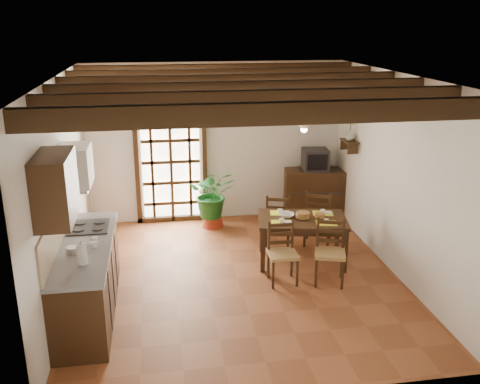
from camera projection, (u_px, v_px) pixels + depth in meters
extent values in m
plane|color=brown|center=(237.00, 278.00, 7.53)|extent=(5.00, 5.00, 0.00)
cube|color=silver|center=(216.00, 143.00, 9.44)|extent=(4.50, 0.02, 2.80)
cube|color=silver|center=(281.00, 265.00, 4.75)|extent=(4.50, 0.02, 2.80)
cube|color=silver|center=(62.00, 192.00, 6.75)|extent=(0.02, 5.00, 2.80)
cube|color=silver|center=(397.00, 176.00, 7.43)|extent=(0.02, 5.00, 2.80)
cube|color=white|center=(237.00, 77.00, 6.66)|extent=(4.50, 5.00, 0.02)
cube|color=black|center=(274.00, 113.00, 4.72)|extent=(4.50, 0.14, 0.20)
cube|color=black|center=(256.00, 100.00, 5.51)|extent=(4.50, 0.14, 0.20)
cube|color=black|center=(243.00, 90.00, 6.30)|extent=(4.50, 0.14, 0.20)
cube|color=black|center=(232.00, 82.00, 7.09)|extent=(4.50, 0.14, 0.20)
cube|color=black|center=(224.00, 75.00, 7.88)|extent=(4.50, 0.14, 0.20)
cube|color=black|center=(217.00, 70.00, 8.67)|extent=(4.50, 0.14, 0.20)
cube|color=white|center=(171.00, 161.00, 9.40)|extent=(1.01, 0.02, 2.11)
cube|color=black|center=(168.00, 96.00, 9.00)|extent=(1.26, 0.10, 0.08)
cube|color=black|center=(137.00, 163.00, 9.27)|extent=(0.08, 0.10, 2.28)
cube|color=black|center=(204.00, 160.00, 9.45)|extent=(0.08, 0.10, 2.28)
cube|color=black|center=(171.00, 162.00, 9.34)|extent=(1.01, 0.03, 2.02)
cube|color=black|center=(88.00, 280.00, 6.53)|extent=(0.60, 2.20, 0.88)
cube|color=slate|center=(84.00, 246.00, 6.39)|extent=(0.64, 2.25, 0.04)
cube|color=tan|center=(58.00, 229.00, 6.28)|extent=(0.02, 2.20, 0.50)
cube|color=black|center=(55.00, 188.00, 5.42)|extent=(0.35, 0.80, 0.70)
cube|color=white|center=(75.00, 166.00, 6.63)|extent=(0.38, 0.60, 0.50)
cube|color=silver|center=(77.00, 186.00, 6.71)|extent=(0.32, 0.55, 0.04)
cube|color=black|center=(89.00, 227.00, 6.90)|extent=(0.50, 0.55, 0.02)
cylinder|color=white|center=(82.00, 255.00, 5.84)|extent=(0.11, 0.11, 0.24)
cylinder|color=silver|center=(72.00, 251.00, 6.13)|extent=(0.14, 0.14, 0.10)
cube|color=#311E10|center=(302.00, 220.00, 7.85)|extent=(1.41, 1.04, 0.05)
cube|color=#311E10|center=(302.00, 224.00, 7.88)|extent=(1.27, 0.94, 0.09)
cube|color=#311E10|center=(337.00, 233.00, 8.29)|extent=(0.07, 0.07, 0.65)
cube|color=#311E10|center=(262.00, 232.00, 8.31)|extent=(0.07, 0.07, 0.65)
cube|color=#311E10|center=(345.00, 252.00, 7.61)|extent=(0.07, 0.07, 0.65)
cube|color=#311E10|center=(263.00, 251.00, 7.63)|extent=(0.07, 0.07, 0.65)
cube|color=#A57E46|center=(283.00, 254.00, 7.30)|extent=(0.39, 0.37, 0.05)
cube|color=black|center=(281.00, 236.00, 7.38)|extent=(0.39, 0.04, 0.43)
cube|color=black|center=(282.00, 268.00, 7.37)|extent=(0.37, 0.35, 0.42)
cube|color=#A57E46|center=(330.00, 253.00, 7.28)|extent=(0.51, 0.49, 0.05)
cube|color=black|center=(331.00, 234.00, 7.37)|extent=(0.40, 0.16, 0.45)
cube|color=black|center=(329.00, 268.00, 7.35)|extent=(0.48, 0.47, 0.44)
cube|color=#A57E46|center=(278.00, 219.00, 8.57)|extent=(0.49, 0.47, 0.05)
cube|color=black|center=(278.00, 209.00, 8.35)|extent=(0.39, 0.14, 0.44)
cube|color=black|center=(278.00, 231.00, 8.64)|extent=(0.46, 0.45, 0.43)
cube|color=#A57E46|center=(318.00, 217.00, 8.55)|extent=(0.56, 0.55, 0.05)
cube|color=black|center=(318.00, 207.00, 8.32)|extent=(0.41, 0.20, 0.47)
cube|color=black|center=(318.00, 230.00, 8.62)|extent=(0.53, 0.52, 0.46)
cube|color=yellow|center=(284.00, 228.00, 7.63)|extent=(0.29, 0.22, 0.01)
cube|color=yellow|center=(328.00, 225.00, 7.72)|extent=(0.29, 0.22, 0.01)
cube|color=yellow|center=(278.00, 218.00, 8.00)|extent=(0.29, 0.22, 0.01)
cube|color=yellow|center=(319.00, 216.00, 8.10)|extent=(0.29, 0.22, 0.01)
cylinder|color=olive|center=(303.00, 219.00, 7.85)|extent=(0.20, 0.20, 0.08)
imported|color=white|center=(287.00, 215.00, 7.89)|extent=(0.26, 0.26, 0.05)
cube|color=black|center=(314.00, 193.00, 9.74)|extent=(1.12, 0.62, 0.90)
cube|color=black|center=(315.00, 159.00, 9.54)|extent=(0.48, 0.44, 0.38)
cube|color=black|center=(319.00, 162.00, 9.36)|extent=(0.36, 0.05, 0.28)
cube|color=white|center=(299.00, 121.00, 9.54)|extent=(0.25, 0.03, 0.32)
cone|color=maroon|center=(213.00, 221.00, 9.38)|extent=(0.38, 0.38, 0.24)
imported|color=#144C19|center=(212.00, 196.00, 9.24)|extent=(2.05, 1.77, 2.23)
cube|color=black|center=(350.00, 141.00, 8.87)|extent=(0.20, 0.42, 0.03)
cube|color=black|center=(353.00, 149.00, 8.74)|extent=(0.18, 0.03, 0.18)
cube|color=black|center=(346.00, 144.00, 9.06)|extent=(0.18, 0.03, 0.18)
imported|color=#B2BFB2|center=(350.00, 135.00, 8.84)|extent=(0.15, 0.15, 0.15)
sphere|color=yellow|center=(351.00, 123.00, 8.78)|extent=(0.14, 0.14, 0.14)
cylinder|color=#144C19|center=(350.00, 132.00, 8.82)|extent=(0.01, 0.01, 0.28)
cube|color=brown|center=(357.00, 111.00, 8.73)|extent=(0.03, 0.32, 0.32)
cube|color=#C3B292|center=(356.00, 111.00, 8.73)|extent=(0.01, 0.26, 0.26)
cylinder|color=black|center=(305.00, 97.00, 7.40)|extent=(0.01, 0.01, 0.70)
cone|color=#FFE7CD|center=(304.00, 124.00, 7.51)|extent=(0.36, 0.36, 0.14)
sphere|color=#FFD88C|center=(304.00, 129.00, 7.54)|extent=(0.09, 0.09, 0.09)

